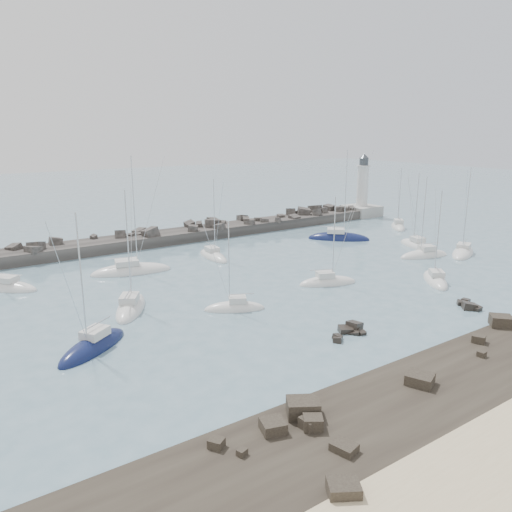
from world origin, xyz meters
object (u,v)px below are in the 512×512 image
(sailboat_2, at_px, (93,348))
(sailboat_5, at_px, (235,309))
(sailboat_10, at_px, (416,246))
(sailboat_7, at_px, (435,281))
(sailboat_6, at_px, (213,257))
(sailboat_11, at_px, (463,253))
(sailboat_8, at_px, (339,239))
(sailboat_9, at_px, (424,256))
(sailboat_4, at_px, (131,272))
(sailboat_12, at_px, (398,227))
(sailboat_3, at_px, (131,308))
(sailboat_14, at_px, (328,283))
(sailboat_1, at_px, (4,288))
(lighthouse, at_px, (362,202))

(sailboat_2, distance_m, sailboat_5, 16.03)
(sailboat_10, bearing_deg, sailboat_7, -134.60)
(sailboat_6, bearing_deg, sailboat_11, -31.20)
(sailboat_5, xyz_separation_m, sailboat_8, (34.40, 19.76, 0.01))
(sailboat_8, height_order, sailboat_9, sailboat_8)
(sailboat_11, bearing_deg, sailboat_10, 106.52)
(sailboat_5, relative_size, sailboat_9, 0.81)
(sailboat_11, bearing_deg, sailboat_5, -179.06)
(sailboat_4, xyz_separation_m, sailboat_12, (55.66, 0.27, 0.01))
(sailboat_7, relative_size, sailboat_12, 0.99)
(sailboat_2, height_order, sailboat_3, sailboat_3)
(sailboat_14, bearing_deg, sailboat_4, 134.41)
(sailboat_10, bearing_deg, sailboat_3, -178.28)
(sailboat_10, relative_size, sailboat_11, 0.90)
(sailboat_1, distance_m, sailboat_5, 30.06)
(sailboat_2, height_order, sailboat_5, sailboat_2)
(sailboat_1, relative_size, sailboat_12, 1.14)
(sailboat_6, xyz_separation_m, sailboat_11, (33.86, -20.51, -0.01))
(sailboat_2, xyz_separation_m, sailboat_7, (43.12, -4.70, -0.02))
(sailboat_2, distance_m, sailboat_10, 57.78)
(sailboat_2, bearing_deg, sailboat_6, 41.63)
(lighthouse, bearing_deg, sailboat_1, -170.59)
(sailboat_3, distance_m, sailboat_6, 23.84)
(sailboat_4, relative_size, sailboat_14, 1.40)
(sailboat_10, height_order, sailboat_12, sailboat_10)
(sailboat_1, bearing_deg, sailboat_4, -7.70)
(sailboat_3, bearing_deg, sailboat_9, -4.33)
(sailboat_4, distance_m, sailboat_8, 38.52)
(lighthouse, relative_size, sailboat_7, 1.14)
(sailboat_5, distance_m, sailboat_14, 14.84)
(lighthouse, height_order, sailboat_12, lighthouse)
(sailboat_11, distance_m, sailboat_12, 21.67)
(sailboat_2, bearing_deg, sailboat_10, 9.36)
(sailboat_7, relative_size, sailboat_8, 0.74)
(sailboat_4, bearing_deg, sailboat_14, -45.59)
(sailboat_1, height_order, sailboat_8, sailboat_8)
(sailboat_2, bearing_deg, sailboat_3, 50.36)
(sailboat_4, bearing_deg, sailboat_10, -15.31)
(sailboat_2, xyz_separation_m, sailboat_12, (67.52, 22.03, 0.00))
(sailboat_4, height_order, sailboat_10, sailboat_4)
(sailboat_1, xyz_separation_m, sailboat_14, (34.64, -21.43, 0.01))
(sailboat_6, relative_size, sailboat_8, 0.77)
(sailboat_1, distance_m, sailboat_7, 55.00)
(sailboat_4, distance_m, sailboat_11, 51.30)
(sailboat_2, height_order, sailboat_11, sailboat_11)
(lighthouse, distance_m, sailboat_5, 66.21)
(sailboat_1, bearing_deg, sailboat_11, -19.12)
(sailboat_4, distance_m, sailboat_7, 40.95)
(lighthouse, distance_m, sailboat_4, 61.99)
(sailboat_4, bearing_deg, sailboat_11, -22.63)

